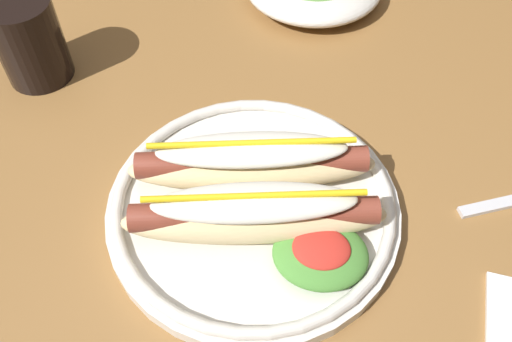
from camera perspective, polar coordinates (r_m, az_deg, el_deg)
name	(u,v)px	position (r m, az deg, el deg)	size (l,w,h in m)	color
dining_table	(215,181)	(0.69, -4.35, -1.08)	(1.29, 0.82, 0.74)	olive
hot_dog_plate	(256,201)	(0.52, 0.00, -3.16)	(0.29, 0.29, 0.08)	silver
soda_cup	(29,41)	(0.69, -22.79, 12.55)	(0.08, 0.08, 0.10)	black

